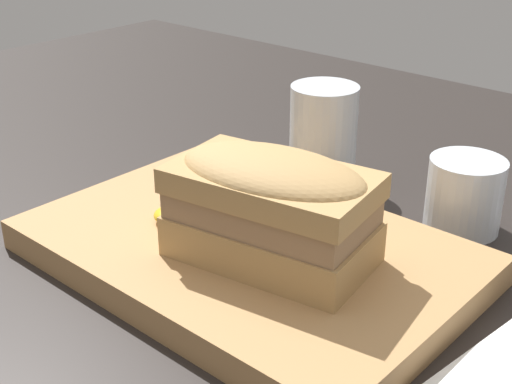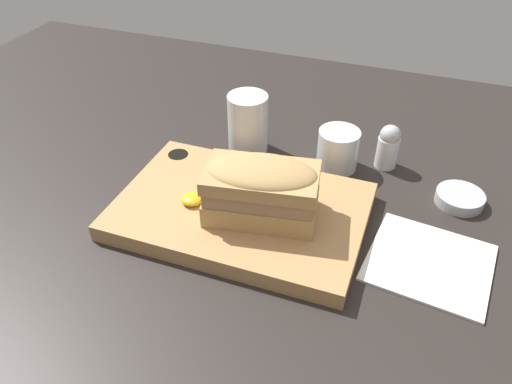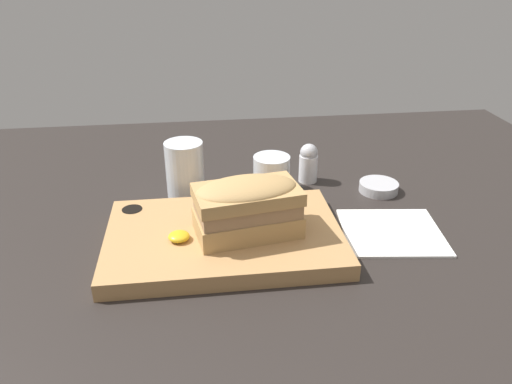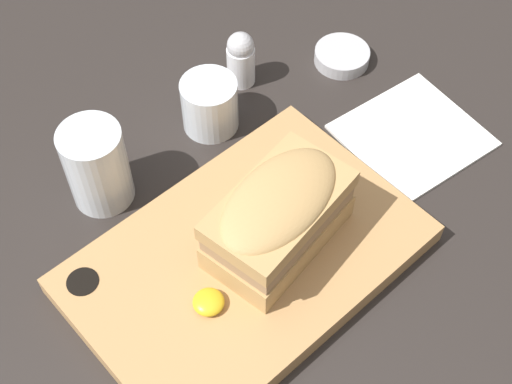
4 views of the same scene
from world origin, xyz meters
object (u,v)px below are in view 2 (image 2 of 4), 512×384
(sandwich, at_px, (261,188))
(condiment_dish, at_px, (460,198))
(salt_shaker, at_px, (388,146))
(serving_board, at_px, (241,211))
(wine_glass, at_px, (338,151))
(water_glass, at_px, (248,127))
(napkin, at_px, (429,263))

(sandwich, bearing_deg, condiment_dish, 30.81)
(salt_shaker, height_order, condiment_dish, salt_shaker)
(serving_board, distance_m, sandwich, 0.07)
(serving_board, relative_size, wine_glass, 5.23)
(salt_shaker, bearing_deg, sandwich, -123.05)
(wine_glass, bearing_deg, water_glass, -180.00)
(water_glass, height_order, condiment_dish, water_glass)
(serving_board, height_order, wine_glass, wine_glass)
(serving_board, bearing_deg, salt_shaker, 49.42)
(napkin, distance_m, salt_shaker, 0.23)
(serving_board, xyz_separation_m, sandwich, (0.04, -0.01, 0.06))
(wine_glass, bearing_deg, napkin, -47.02)
(sandwich, bearing_deg, salt_shaker, 56.95)
(serving_board, height_order, condiment_dish, serving_board)
(serving_board, relative_size, napkin, 2.07)
(serving_board, distance_m, condiment_dish, 0.33)
(serving_board, height_order, napkin, serving_board)
(serving_board, distance_m, napkin, 0.27)
(wine_glass, height_order, napkin, wine_glass)
(napkin, relative_size, condiment_dish, 2.38)
(serving_board, bearing_deg, wine_glass, 60.14)
(water_glass, bearing_deg, napkin, -28.86)
(salt_shaker, bearing_deg, napkin, -66.68)
(condiment_dish, bearing_deg, napkin, -101.72)
(wine_glass, relative_size, napkin, 0.40)
(water_glass, bearing_deg, salt_shaker, 7.45)
(sandwich, xyz_separation_m, water_glass, (-0.09, 0.19, -0.03))
(serving_board, xyz_separation_m, wine_glass, (0.10, 0.18, 0.02))
(napkin, xyz_separation_m, condiment_dish, (0.03, 0.15, 0.01))
(sandwich, height_order, wine_glass, sandwich)
(serving_board, relative_size, water_glass, 3.46)
(wine_glass, bearing_deg, sandwich, -109.34)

